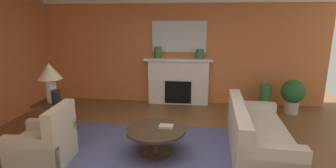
{
  "coord_description": "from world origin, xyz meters",
  "views": [
    {
      "loc": [
        0.56,
        -3.8,
        2.18
      ],
      "look_at": [
        0.01,
        1.11,
        1.0
      ],
      "focal_mm": 27.86,
      "sensor_mm": 36.0,
      "label": 1
    }
  ],
  "objects_px": {
    "vase_tall_corner": "(265,97)",
    "vase_mantel_right": "(200,54)",
    "vase_mantel_left": "(158,53)",
    "coffee_table": "(156,135)",
    "vase_on_side_table": "(56,97)",
    "fireplace": "(178,83)",
    "armchair_near_window": "(45,145)",
    "table_lamp": "(50,75)",
    "side_table": "(54,117)",
    "potted_plant": "(293,94)",
    "sofa": "(256,137)",
    "mantel_mirror": "(179,37)"
  },
  "relations": [
    {
      "from": "vase_tall_corner",
      "to": "vase_mantel_right",
      "type": "xyz_separation_m",
      "value": [
        -1.65,
        0.25,
        1.03
      ]
    },
    {
      "from": "vase_mantel_left",
      "to": "vase_mantel_right",
      "type": "bearing_deg",
      "value": 0.0
    },
    {
      "from": "coffee_table",
      "to": "vase_tall_corner",
      "type": "relative_size",
      "value": 1.51
    },
    {
      "from": "coffee_table",
      "to": "vase_on_side_table",
      "type": "distance_m",
      "value": 1.98
    },
    {
      "from": "fireplace",
      "to": "coffee_table",
      "type": "relative_size",
      "value": 1.8
    },
    {
      "from": "armchair_near_window",
      "to": "table_lamp",
      "type": "height_order",
      "value": "table_lamp"
    },
    {
      "from": "fireplace",
      "to": "side_table",
      "type": "height_order",
      "value": "fireplace"
    },
    {
      "from": "table_lamp",
      "to": "potted_plant",
      "type": "relative_size",
      "value": 0.9
    },
    {
      "from": "side_table",
      "to": "vase_mantel_right",
      "type": "height_order",
      "value": "vase_mantel_right"
    },
    {
      "from": "armchair_near_window",
      "to": "table_lamp",
      "type": "distance_m",
      "value": 1.37
    },
    {
      "from": "vase_on_side_table",
      "to": "vase_mantel_left",
      "type": "bearing_deg",
      "value": 58.34
    },
    {
      "from": "coffee_table",
      "to": "side_table",
      "type": "height_order",
      "value": "side_table"
    },
    {
      "from": "sofa",
      "to": "vase_mantel_left",
      "type": "bearing_deg",
      "value": 128.34
    },
    {
      "from": "sofa",
      "to": "coffee_table",
      "type": "height_order",
      "value": "sofa"
    },
    {
      "from": "sofa",
      "to": "side_table",
      "type": "xyz_separation_m",
      "value": [
        -3.71,
        0.26,
        0.1
      ]
    },
    {
      "from": "fireplace",
      "to": "side_table",
      "type": "distance_m",
      "value": 3.25
    },
    {
      "from": "sofa",
      "to": "coffee_table",
      "type": "xyz_separation_m",
      "value": [
        -1.67,
        -0.19,
        0.04
      ]
    },
    {
      "from": "fireplace",
      "to": "coffee_table",
      "type": "distance_m",
      "value": 2.84
    },
    {
      "from": "armchair_near_window",
      "to": "vase_tall_corner",
      "type": "relative_size",
      "value": 1.44
    },
    {
      "from": "vase_mantel_right",
      "to": "vase_mantel_left",
      "type": "height_order",
      "value": "vase_mantel_left"
    },
    {
      "from": "sofa",
      "to": "mantel_mirror",
      "type": "bearing_deg",
      "value": 118.5
    },
    {
      "from": "vase_on_side_table",
      "to": "potted_plant",
      "type": "relative_size",
      "value": 0.33
    },
    {
      "from": "side_table",
      "to": "vase_mantel_left",
      "type": "bearing_deg",
      "value": 54.52
    },
    {
      "from": "coffee_table",
      "to": "armchair_near_window",
      "type": "bearing_deg",
      "value": -163.25
    },
    {
      "from": "fireplace",
      "to": "sofa",
      "type": "bearing_deg",
      "value": -60.42
    },
    {
      "from": "vase_on_side_table",
      "to": "fireplace",
      "type": "bearing_deg",
      "value": 50.5
    },
    {
      "from": "armchair_near_window",
      "to": "vase_mantel_right",
      "type": "height_order",
      "value": "vase_mantel_right"
    },
    {
      "from": "side_table",
      "to": "potted_plant",
      "type": "bearing_deg",
      "value": 20.88
    },
    {
      "from": "sofa",
      "to": "vase_on_side_table",
      "type": "relative_size",
      "value": 7.83
    },
    {
      "from": "coffee_table",
      "to": "sofa",
      "type": "bearing_deg",
      "value": 6.41
    },
    {
      "from": "table_lamp",
      "to": "vase_mantel_left",
      "type": "distance_m",
      "value": 2.87
    },
    {
      "from": "side_table",
      "to": "table_lamp",
      "type": "relative_size",
      "value": 0.93
    },
    {
      "from": "mantel_mirror",
      "to": "sofa",
      "type": "bearing_deg",
      "value": -61.5
    },
    {
      "from": "mantel_mirror",
      "to": "vase_mantel_right",
      "type": "xyz_separation_m",
      "value": [
        0.55,
        -0.17,
        -0.44
      ]
    },
    {
      "from": "vase_tall_corner",
      "to": "vase_mantel_right",
      "type": "height_order",
      "value": "vase_mantel_right"
    },
    {
      "from": "potted_plant",
      "to": "armchair_near_window",
      "type": "bearing_deg",
      "value": -148.34
    },
    {
      "from": "mantel_mirror",
      "to": "fireplace",
      "type": "bearing_deg",
      "value": -90.0
    },
    {
      "from": "coffee_table",
      "to": "table_lamp",
      "type": "xyz_separation_m",
      "value": [
        -2.04,
        0.45,
        0.89
      ]
    },
    {
      "from": "potted_plant",
      "to": "vase_on_side_table",
      "type": "bearing_deg",
      "value": -157.32
    },
    {
      "from": "sofa",
      "to": "side_table",
      "type": "relative_size",
      "value": 3.07
    },
    {
      "from": "fireplace",
      "to": "vase_tall_corner",
      "type": "bearing_deg",
      "value": -7.74
    },
    {
      "from": "table_lamp",
      "to": "potted_plant",
      "type": "distance_m",
      "value": 5.42
    },
    {
      "from": "coffee_table",
      "to": "vase_mantel_left",
      "type": "bearing_deg",
      "value": 97.83
    },
    {
      "from": "fireplace",
      "to": "vase_mantel_right",
      "type": "height_order",
      "value": "vase_mantel_right"
    },
    {
      "from": "coffee_table",
      "to": "vase_mantel_right",
      "type": "relative_size",
      "value": 4.15
    },
    {
      "from": "coffee_table",
      "to": "vase_tall_corner",
      "type": "bearing_deg",
      "value": 46.81
    },
    {
      "from": "coffee_table",
      "to": "vase_tall_corner",
      "type": "distance_m",
      "value": 3.47
    },
    {
      "from": "fireplace",
      "to": "vase_mantel_left",
      "type": "height_order",
      "value": "vase_mantel_left"
    },
    {
      "from": "potted_plant",
      "to": "side_table",
      "type": "bearing_deg",
      "value": -159.12
    },
    {
      "from": "armchair_near_window",
      "to": "side_table",
      "type": "bearing_deg",
      "value": 111.43
    }
  ]
}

